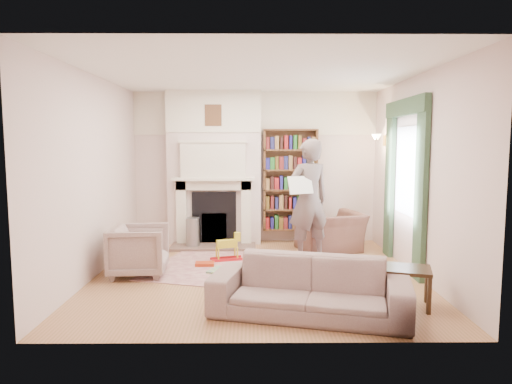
{
  "coord_description": "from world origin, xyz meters",
  "views": [
    {
      "loc": [
        -0.05,
        -6.33,
        1.85
      ],
      "look_at": [
        0.0,
        0.25,
        1.15
      ],
      "focal_mm": 32.0,
      "sensor_mm": 36.0,
      "label": 1
    }
  ],
  "objects_px": {
    "bookcase": "(290,180)",
    "armchair_reading": "(330,232)",
    "rocking_horse": "(227,247)",
    "coffee_table": "(398,286)",
    "armchair_left": "(139,250)",
    "man_reading": "(308,200)",
    "sofa": "(309,287)",
    "paraffin_heater": "(193,233)"
  },
  "relations": [
    {
      "from": "bookcase",
      "to": "sofa",
      "type": "xyz_separation_m",
      "value": [
        -0.09,
        -3.68,
        -0.87
      ]
    },
    {
      "from": "armchair_left",
      "to": "coffee_table",
      "type": "bearing_deg",
      "value": -114.44
    },
    {
      "from": "sofa",
      "to": "rocking_horse",
      "type": "xyz_separation_m",
      "value": [
        -1.02,
        2.31,
        -0.08
      ]
    },
    {
      "from": "sofa",
      "to": "paraffin_heater",
      "type": "xyz_separation_m",
      "value": [
        -1.67,
        3.15,
        -0.03
      ]
    },
    {
      "from": "rocking_horse",
      "to": "bookcase",
      "type": "bearing_deg",
      "value": 34.34
    },
    {
      "from": "bookcase",
      "to": "coffee_table",
      "type": "xyz_separation_m",
      "value": [
        0.97,
        -3.39,
        -0.95
      ]
    },
    {
      "from": "sofa",
      "to": "man_reading",
      "type": "distance_m",
      "value": 2.47
    },
    {
      "from": "man_reading",
      "to": "armchair_left",
      "type": "bearing_deg",
      "value": -4.09
    },
    {
      "from": "bookcase",
      "to": "coffee_table",
      "type": "distance_m",
      "value": 3.65
    },
    {
      "from": "paraffin_heater",
      "to": "armchair_reading",
      "type": "bearing_deg",
      "value": -4.38
    },
    {
      "from": "armchair_reading",
      "to": "sofa",
      "type": "xyz_separation_m",
      "value": [
        -0.72,
        -2.97,
        -0.03
      ]
    },
    {
      "from": "armchair_reading",
      "to": "sofa",
      "type": "bearing_deg",
      "value": 60.06
    },
    {
      "from": "man_reading",
      "to": "armchair_reading",
      "type": "bearing_deg",
      "value": -149.62
    },
    {
      "from": "coffee_table",
      "to": "bookcase",
      "type": "bearing_deg",
      "value": 123.32
    },
    {
      "from": "sofa",
      "to": "coffee_table",
      "type": "height_order",
      "value": "sofa"
    },
    {
      "from": "bookcase",
      "to": "sofa",
      "type": "relative_size",
      "value": 0.88
    },
    {
      "from": "bookcase",
      "to": "armchair_left",
      "type": "xyz_separation_m",
      "value": [
        -2.3,
        -2.15,
        -0.82
      ]
    },
    {
      "from": "rocking_horse",
      "to": "armchair_left",
      "type": "bearing_deg",
      "value": -163.49
    },
    {
      "from": "paraffin_heater",
      "to": "rocking_horse",
      "type": "height_order",
      "value": "paraffin_heater"
    },
    {
      "from": "man_reading",
      "to": "paraffin_heater",
      "type": "distance_m",
      "value": 2.2
    },
    {
      "from": "sofa",
      "to": "coffee_table",
      "type": "distance_m",
      "value": 1.1
    },
    {
      "from": "coffee_table",
      "to": "paraffin_heater",
      "type": "bearing_deg",
      "value": 150.98
    },
    {
      "from": "armchair_left",
      "to": "armchair_reading",
      "type": "bearing_deg",
      "value": -67.53
    },
    {
      "from": "bookcase",
      "to": "rocking_horse",
      "type": "relative_size",
      "value": 3.64
    },
    {
      "from": "bookcase",
      "to": "armchair_reading",
      "type": "bearing_deg",
      "value": -48.23
    },
    {
      "from": "armchair_reading",
      "to": "man_reading",
      "type": "xyz_separation_m",
      "value": [
        -0.45,
        -0.6,
        0.63
      ]
    },
    {
      "from": "armchair_reading",
      "to": "man_reading",
      "type": "distance_m",
      "value": 0.98
    },
    {
      "from": "rocking_horse",
      "to": "armchair_reading",
      "type": "bearing_deg",
      "value": 4.06
    },
    {
      "from": "sofa",
      "to": "paraffin_heater",
      "type": "distance_m",
      "value": 3.57
    },
    {
      "from": "sofa",
      "to": "coffee_table",
      "type": "xyz_separation_m",
      "value": [
        1.06,
        0.29,
        -0.08
      ]
    },
    {
      "from": "paraffin_heater",
      "to": "sofa",
      "type": "bearing_deg",
      "value": -62.1
    },
    {
      "from": "man_reading",
      "to": "rocking_horse",
      "type": "xyz_separation_m",
      "value": [
        -1.29,
        -0.06,
        -0.74
      ]
    },
    {
      "from": "armchair_left",
      "to": "man_reading",
      "type": "distance_m",
      "value": 2.69
    },
    {
      "from": "rocking_horse",
      "to": "man_reading",
      "type": "bearing_deg",
      "value": -14.02
    },
    {
      "from": "man_reading",
      "to": "coffee_table",
      "type": "relative_size",
      "value": 2.75
    },
    {
      "from": "armchair_reading",
      "to": "armchair_left",
      "type": "xyz_separation_m",
      "value": [
        -2.93,
        -1.44,
        0.02
      ]
    },
    {
      "from": "man_reading",
      "to": "paraffin_heater",
      "type": "bearing_deg",
      "value": -44.73
    },
    {
      "from": "man_reading",
      "to": "coffee_table",
      "type": "bearing_deg",
      "value": 87.92
    },
    {
      "from": "bookcase",
      "to": "rocking_horse",
      "type": "height_order",
      "value": "bookcase"
    },
    {
      "from": "bookcase",
      "to": "armchair_left",
      "type": "bearing_deg",
      "value": -136.93
    },
    {
      "from": "armchair_left",
      "to": "paraffin_heater",
      "type": "xyz_separation_m",
      "value": [
        0.54,
        1.62,
        -0.08
      ]
    },
    {
      "from": "coffee_table",
      "to": "rocking_horse",
      "type": "bearing_deg",
      "value": 153.2
    }
  ]
}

